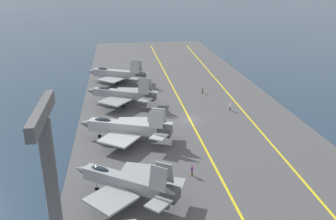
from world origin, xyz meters
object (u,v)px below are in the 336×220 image
object	(u,v)px
parked_jet_nearest	(126,182)
crew_purple_vest	(192,170)
crew_white_vest	(230,106)
crew_brown_vest	(203,90)
parked_jet_second	(125,127)
parked_jet_fourth	(116,74)
parked_jet_third	(122,94)

from	to	relation	value
parked_jet_nearest	crew_purple_vest	xyz separation A→B (m)	(4.55, -9.42, -1.73)
crew_white_vest	crew_brown_vest	bearing A→B (deg)	13.99
parked_jet_nearest	crew_purple_vest	world-z (taller)	parked_jet_nearest
crew_white_vest	crew_brown_vest	size ratio (longest dim) A/B	1.02
parked_jet_second	parked_jet_fourth	xyz separation A→B (m)	(35.60, 1.24, -0.01)
parked_jet_fourth	crew_brown_vest	distance (m)	23.67
parked_jet_second	crew_brown_vest	world-z (taller)	parked_jet_second
parked_jet_nearest	crew_brown_vest	bearing A→B (deg)	-25.55
parked_jet_fourth	crew_white_vest	bearing A→B (deg)	-136.00
parked_jet_third	crew_brown_vest	xyz separation A→B (m)	(5.42, -19.36, -1.61)
parked_jet_second	crew_white_vest	bearing A→B (deg)	-62.76
parked_jet_nearest	crew_purple_vest	size ratio (longest dim) A/B	8.41
crew_white_vest	crew_purple_vest	distance (m)	27.68
crew_white_vest	parked_jet_nearest	bearing A→B (deg)	141.87
parked_jet_second	parked_jet_nearest	bearing A→B (deg)	178.28
crew_white_vest	crew_brown_vest	xyz separation A→B (m)	(12.18, 3.04, -0.02)
parked_jet_second	crew_white_vest	size ratio (longest dim) A/B	9.64
parked_jet_second	crew_purple_vest	bearing A→B (deg)	-145.45
parked_jet_nearest	parked_jet_fourth	world-z (taller)	parked_jet_fourth
parked_jet_second	parked_jet_third	xyz separation A→B (m)	(18.15, 0.26, 0.09)
parked_jet_fourth	crew_white_vest	world-z (taller)	parked_jet_fourth
parked_jet_third	crew_white_vest	bearing A→B (deg)	-106.79
crew_purple_vest	crew_brown_vest	world-z (taller)	crew_purple_vest
parked_jet_nearest	parked_jet_third	distance (m)	35.63
parked_jet_third	crew_purple_vest	bearing A→B (deg)	-163.58
crew_purple_vest	crew_brown_vest	distance (m)	37.89
parked_jet_third	parked_jet_fourth	xyz separation A→B (m)	(17.45, 0.97, -0.10)
parked_jet_third	crew_white_vest	size ratio (longest dim) A/B	9.45
crew_purple_vest	parked_jet_nearest	bearing A→B (deg)	115.80
parked_jet_second	crew_white_vest	world-z (taller)	parked_jet_second
parked_jet_second	parked_jet_fourth	bearing A→B (deg)	1.99
crew_white_vest	crew_purple_vest	bearing A→B (deg)	151.43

